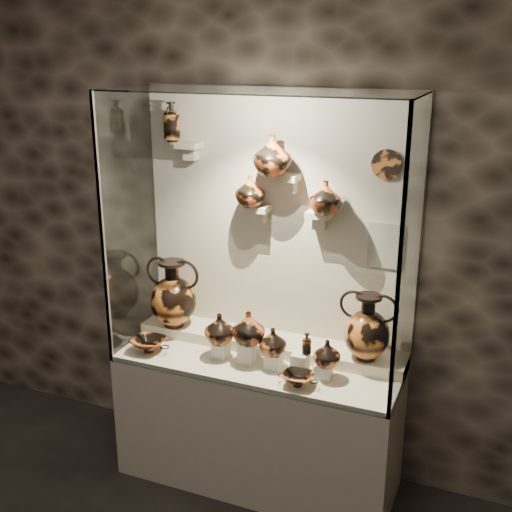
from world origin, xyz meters
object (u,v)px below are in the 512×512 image
Objects in this scene: amphora_right at (367,327)px; lekythos_small at (307,342)px; kylix_left at (149,344)px; jug_e at (327,353)px; ovoid_vase_c at (325,197)px; jug_c at (273,342)px; lekythos_tall at (172,119)px; amphora_left at (173,293)px; ovoid_vase_a at (250,191)px; kylix_right at (298,378)px; jug_a at (220,329)px; ovoid_vase_b at (272,155)px; jug_b at (249,328)px.

amphora_right reaches higher than lekythos_small.
lekythos_small is at bearing -3.57° from kylix_left.
jug_e is 0.84× the size of ovoid_vase_c.
kylix_left is at bearing 161.77° from jug_c.
lekythos_tall is at bearing -177.54° from lekythos_small.
ovoid_vase_a is at bearing -9.25° from amphora_left.
jug_e is 0.59× the size of lekythos_tall.
kylix_right is 1.11m from ovoid_vase_a.
jug_a is 1.28m from lekythos_tall.
ovoid_vase_b reaches higher than kylix_left.
lekythos_tall reaches higher than ovoid_vase_c.
kylix_left is (-0.63, -0.09, -0.18)m from jug_b.
jug_c is at bearing 159.77° from kylix_right.
lekythos_tall is 1.45× the size of ovoid_vase_a.
kylix_left is at bearing -169.65° from jug_a.
jug_b is (0.19, 0.00, 0.04)m from jug_a.
kylix_right is 1.17× the size of ovoid_vase_c.
jug_e is at bearing -24.56° from jug_c.
amphora_left is 2.36× the size of jug_a.
ovoid_vase_a is at bearing -163.85° from ovoid_vase_b.
jug_a is 0.85× the size of kylix_right.
jug_a is (0.41, -0.18, -0.10)m from amphora_left.
amphora_left is at bearing 175.10° from kylix_right.
amphora_left is 1.03m from kylix_right.
ovoid_vase_a is at bearing -170.44° from amphora_right.
jug_c is 1.13× the size of lekythos_small.
amphora_right is at bearing 13.63° from ovoid_vase_a.
jug_b is 0.87m from ovoid_vase_c.
ovoid_vase_c is at bearing -14.27° from amphora_left.
jug_e is (-0.18, -0.20, -0.11)m from amphora_right.
kylix_right is at bearing -26.29° from ovoid_vase_b.
amphora_right reaches higher than jug_e.
lekythos_small is at bearing -94.26° from ovoid_vase_c.
ovoid_vase_b is at bearing 169.79° from jug_e.
jug_e is 0.13m from lekythos_small.
ovoid_vase_a reaches higher than amphora_right.
jug_a is 1.18× the size of jug_e.
amphora_right is 1.73× the size of ovoid_vase_b.
jug_a is 0.70× the size of lekythos_tall.
jug_a is (-0.84, -0.20, -0.07)m from amphora_right.
amphora_right is 1.11m from ovoid_vase_b.
ovoid_vase_a is (0.53, 0.35, 0.93)m from kylix_left.
ovoid_vase_a is (-0.10, 0.26, 0.75)m from jug_b.
jug_c is at bearing 2.78° from jug_b.
amphora_right reaches higher than kylix_left.
kylix_right is at bearing -114.10° from jug_e.
ovoid_vase_b is at bearing -13.46° from amphora_left.
jug_a is at bearing 1.13° from kylix_left.
jug_c is at bearing -155.88° from lekythos_small.
jug_b is 0.48m from jug_e.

